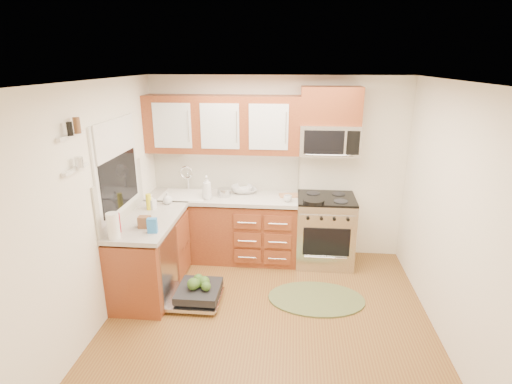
# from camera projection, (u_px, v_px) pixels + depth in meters

# --- Properties ---
(floor) EXTENTS (3.50, 3.50, 0.00)m
(floor) POSITION_uv_depth(u_px,v_px,m) (268.00, 321.00, 4.30)
(floor) COLOR brown
(floor) RESTS_ON ground
(ceiling) EXTENTS (3.50, 3.50, 0.00)m
(ceiling) POSITION_uv_depth(u_px,v_px,m) (270.00, 81.00, 3.52)
(ceiling) COLOR white
(ceiling) RESTS_ON ground
(wall_back) EXTENTS (3.50, 0.04, 2.50)m
(wall_back) POSITION_uv_depth(u_px,v_px,m) (277.00, 168.00, 5.56)
(wall_back) COLOR white
(wall_back) RESTS_ON ground
(wall_front) EXTENTS (3.50, 0.04, 2.50)m
(wall_front) POSITION_uv_depth(u_px,v_px,m) (250.00, 326.00, 2.25)
(wall_front) COLOR white
(wall_front) RESTS_ON ground
(wall_left) EXTENTS (0.04, 3.50, 2.50)m
(wall_left) POSITION_uv_depth(u_px,v_px,m) (98.00, 208.00, 4.06)
(wall_left) COLOR white
(wall_left) RESTS_ON ground
(wall_right) EXTENTS (0.04, 3.50, 2.50)m
(wall_right) POSITION_uv_depth(u_px,v_px,m) (454.00, 220.00, 3.75)
(wall_right) COLOR white
(wall_right) RESTS_ON ground
(base_cabinet_back) EXTENTS (2.05, 0.60, 0.85)m
(base_cabinet_back) POSITION_uv_depth(u_px,v_px,m) (223.00, 229.00, 5.60)
(base_cabinet_back) COLOR maroon
(base_cabinet_back) RESTS_ON ground
(base_cabinet_left) EXTENTS (0.60, 1.25, 0.85)m
(base_cabinet_left) POSITION_uv_depth(u_px,v_px,m) (151.00, 257.00, 4.79)
(base_cabinet_left) COLOR maroon
(base_cabinet_left) RESTS_ON ground
(countertop_back) EXTENTS (2.07, 0.64, 0.05)m
(countertop_back) POSITION_uv_depth(u_px,v_px,m) (222.00, 197.00, 5.44)
(countertop_back) COLOR #B3AEA3
(countertop_back) RESTS_ON base_cabinet_back
(countertop_left) EXTENTS (0.64, 1.27, 0.05)m
(countertop_left) POSITION_uv_depth(u_px,v_px,m) (148.00, 221.00, 4.64)
(countertop_left) COLOR #B3AEA3
(countertop_left) RESTS_ON base_cabinet_left
(backsplash_back) EXTENTS (2.05, 0.02, 0.57)m
(backsplash_back) POSITION_uv_depth(u_px,v_px,m) (225.00, 170.00, 5.63)
(backsplash_back) COLOR #B7B2A4
(backsplash_back) RESTS_ON ground
(backsplash_left) EXTENTS (0.02, 1.25, 0.57)m
(backsplash_left) POSITION_uv_depth(u_px,v_px,m) (121.00, 195.00, 4.57)
(backsplash_left) COLOR #B7B2A4
(backsplash_left) RESTS_ON ground
(upper_cabinets) EXTENTS (2.05, 0.35, 0.75)m
(upper_cabinets) POSITION_uv_depth(u_px,v_px,m) (222.00, 124.00, 5.27)
(upper_cabinets) COLOR maroon
(upper_cabinets) RESTS_ON ground
(cabinet_over_mw) EXTENTS (0.76, 0.35, 0.47)m
(cabinet_over_mw) POSITION_uv_depth(u_px,v_px,m) (331.00, 105.00, 5.06)
(cabinet_over_mw) COLOR maroon
(cabinet_over_mw) RESTS_ON ground
(range) EXTENTS (0.76, 0.64, 0.95)m
(range) POSITION_uv_depth(u_px,v_px,m) (325.00, 230.00, 5.44)
(range) COLOR silver
(range) RESTS_ON ground
(microwave) EXTENTS (0.76, 0.38, 0.40)m
(microwave) POSITION_uv_depth(u_px,v_px,m) (329.00, 140.00, 5.17)
(microwave) COLOR silver
(microwave) RESTS_ON ground
(sink) EXTENTS (0.62, 0.50, 0.26)m
(sink) POSITION_uv_depth(u_px,v_px,m) (185.00, 203.00, 5.50)
(sink) COLOR white
(sink) RESTS_ON ground
(dishwasher) EXTENTS (0.70, 0.60, 0.20)m
(dishwasher) POSITION_uv_depth(u_px,v_px,m) (196.00, 294.00, 4.63)
(dishwasher) COLOR silver
(dishwasher) RESTS_ON ground
(window) EXTENTS (0.03, 1.05, 1.05)m
(window) POSITION_uv_depth(u_px,v_px,m) (117.00, 167.00, 4.44)
(window) COLOR white
(window) RESTS_ON ground
(window_blind) EXTENTS (0.02, 0.96, 0.40)m
(window_blind) POSITION_uv_depth(u_px,v_px,m) (116.00, 137.00, 4.34)
(window_blind) COLOR white
(window_blind) RESTS_ON ground
(shelf_upper) EXTENTS (0.04, 0.40, 0.03)m
(shelf_upper) POSITION_uv_depth(u_px,v_px,m) (71.00, 136.00, 3.48)
(shelf_upper) COLOR white
(shelf_upper) RESTS_ON ground
(shelf_lower) EXTENTS (0.04, 0.40, 0.03)m
(shelf_lower) POSITION_uv_depth(u_px,v_px,m) (76.00, 169.00, 3.57)
(shelf_lower) COLOR white
(shelf_lower) RESTS_ON ground
(rug) EXTENTS (1.17, 0.80, 0.02)m
(rug) POSITION_uv_depth(u_px,v_px,m) (316.00, 299.00, 4.69)
(rug) COLOR #555F36
(rug) RESTS_ON ground
(skillet) EXTENTS (0.33, 0.33, 0.05)m
(skillet) POSITION_uv_depth(u_px,v_px,m) (314.00, 201.00, 5.07)
(skillet) COLOR black
(skillet) RESTS_ON range
(stock_pot) EXTENTS (0.19, 0.19, 0.11)m
(stock_pot) POSITION_uv_depth(u_px,v_px,m) (224.00, 192.00, 5.40)
(stock_pot) COLOR silver
(stock_pot) RESTS_ON countertop_back
(cutting_board) EXTENTS (0.28, 0.20, 0.02)m
(cutting_board) POSITION_uv_depth(u_px,v_px,m) (289.00, 195.00, 5.42)
(cutting_board) COLOR #A7724C
(cutting_board) RESTS_ON countertop_back
(canister) EXTENTS (0.11, 0.11, 0.16)m
(canister) POSITION_uv_depth(u_px,v_px,m) (205.00, 191.00, 5.39)
(canister) COLOR silver
(canister) RESTS_ON countertop_back
(paper_towel_roll) EXTENTS (0.16, 0.16, 0.28)m
(paper_towel_roll) POSITION_uv_depth(u_px,v_px,m) (113.00, 226.00, 4.09)
(paper_towel_roll) COLOR white
(paper_towel_roll) RESTS_ON countertop_left
(mustard_bottle) EXTENTS (0.08, 0.08, 0.20)m
(mustard_bottle) POSITION_uv_depth(u_px,v_px,m) (149.00, 202.00, 4.90)
(mustard_bottle) COLOR yellow
(mustard_bottle) RESTS_ON countertop_left
(red_bottle) EXTENTS (0.06, 0.06, 0.22)m
(red_bottle) POSITION_uv_depth(u_px,v_px,m) (118.00, 223.00, 4.24)
(red_bottle) COLOR #A20D1B
(red_bottle) RESTS_ON countertop_left
(wooden_box) EXTENTS (0.14, 0.10, 0.13)m
(wooden_box) POSITION_uv_depth(u_px,v_px,m) (145.00, 222.00, 4.38)
(wooden_box) COLOR brown
(wooden_box) RESTS_ON countertop_left
(blue_carton) EXTENTS (0.11, 0.07, 0.16)m
(blue_carton) POSITION_uv_depth(u_px,v_px,m) (152.00, 226.00, 4.24)
(blue_carton) COLOR blue
(blue_carton) RESTS_ON countertop_left
(bowl_a) EXTENTS (0.31, 0.31, 0.06)m
(bowl_a) POSITION_uv_depth(u_px,v_px,m) (248.00, 191.00, 5.55)
(bowl_a) COLOR #999999
(bowl_a) RESTS_ON countertop_back
(bowl_b) EXTENTS (0.37, 0.37, 0.09)m
(bowl_b) POSITION_uv_depth(u_px,v_px,m) (242.00, 189.00, 5.55)
(bowl_b) COLOR #999999
(bowl_b) RESTS_ON countertop_back
(cup) EXTENTS (0.13, 0.13, 0.08)m
(cup) POSITION_uv_depth(u_px,v_px,m) (288.00, 198.00, 5.19)
(cup) COLOR #999999
(cup) RESTS_ON countertop_back
(soap_bottle_a) EXTENTS (0.13, 0.13, 0.32)m
(soap_bottle_a) POSITION_uv_depth(u_px,v_px,m) (207.00, 188.00, 5.26)
(soap_bottle_a) COLOR #999999
(soap_bottle_a) RESTS_ON countertop_back
(soap_bottle_b) EXTENTS (0.11, 0.11, 0.19)m
(soap_bottle_b) POSITION_uv_depth(u_px,v_px,m) (152.00, 202.00, 4.92)
(soap_bottle_b) COLOR #999999
(soap_bottle_b) RESTS_ON countertop_left
(soap_bottle_c) EXTENTS (0.15, 0.15, 0.16)m
(soap_bottle_c) POSITION_uv_depth(u_px,v_px,m) (167.00, 198.00, 5.10)
(soap_bottle_c) COLOR #999999
(soap_bottle_c) RESTS_ON countertop_left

